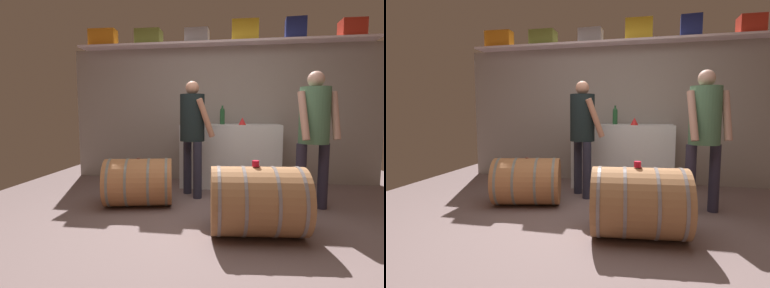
% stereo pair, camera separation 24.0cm
% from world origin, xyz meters
% --- Properties ---
extents(ground_plane, '(6.11, 7.67, 0.02)m').
position_xyz_m(ground_plane, '(0.00, 0.56, -0.01)').
color(ground_plane, '#715D5C').
extents(back_wall_panel, '(4.91, 0.10, 2.15)m').
position_xyz_m(back_wall_panel, '(0.00, 2.24, 1.08)').
color(back_wall_panel, gray).
rests_on(back_wall_panel, ground).
extents(high_shelf_board, '(4.52, 0.40, 0.03)m').
position_xyz_m(high_shelf_board, '(0.00, 2.09, 2.17)').
color(high_shelf_board, silver).
rests_on(high_shelf_board, back_wall_panel).
extents(toolcase_orange, '(0.44, 0.22, 0.27)m').
position_xyz_m(toolcase_orange, '(-1.91, 2.09, 2.32)').
color(toolcase_orange, orange).
rests_on(toolcase_orange, high_shelf_board).
extents(toolcase_olive, '(0.40, 0.30, 0.23)m').
position_xyz_m(toolcase_olive, '(-1.13, 2.09, 2.30)').
color(toolcase_olive, olive).
rests_on(toolcase_olive, high_shelf_board).
extents(toolcase_grey, '(0.37, 0.25, 0.22)m').
position_xyz_m(toolcase_grey, '(-0.35, 2.09, 2.29)').
color(toolcase_grey, '#959196').
rests_on(toolcase_grey, high_shelf_board).
extents(toolcase_yellow, '(0.40, 0.24, 0.31)m').
position_xyz_m(toolcase_yellow, '(0.38, 2.09, 2.34)').
color(toolcase_yellow, yellow).
rests_on(toolcase_yellow, high_shelf_board).
extents(toolcase_navy, '(0.30, 0.29, 0.31)m').
position_xyz_m(toolcase_navy, '(1.11, 2.09, 2.34)').
color(toolcase_navy, navy).
rests_on(toolcase_navy, high_shelf_board).
extents(toolcase_red, '(0.33, 0.28, 0.25)m').
position_xyz_m(toolcase_red, '(1.90, 2.09, 2.31)').
color(toolcase_red, red).
rests_on(toolcase_red, high_shelf_board).
extents(work_cabinet, '(1.45, 0.62, 0.94)m').
position_xyz_m(work_cabinet, '(0.19, 1.86, 0.47)').
color(work_cabinet, white).
rests_on(work_cabinet, ground).
extents(wine_bottle_green, '(0.07, 0.07, 0.28)m').
position_xyz_m(wine_bottle_green, '(0.06, 1.91, 1.07)').
color(wine_bottle_green, '#265C33').
rests_on(wine_bottle_green, work_cabinet).
extents(wine_bottle_dark, '(0.08, 0.08, 0.33)m').
position_xyz_m(wine_bottle_dark, '(-0.36, 1.74, 1.08)').
color(wine_bottle_dark, black).
rests_on(wine_bottle_dark, work_cabinet).
extents(wine_glass, '(0.07, 0.07, 0.14)m').
position_xyz_m(wine_glass, '(-0.23, 1.88, 1.04)').
color(wine_glass, white).
rests_on(wine_glass, work_cabinet).
extents(red_funnel, '(0.11, 0.11, 0.11)m').
position_xyz_m(red_funnel, '(0.36, 1.66, 0.99)').
color(red_funnel, red).
rests_on(red_funnel, work_cabinet).
extents(wine_barrel_near, '(0.90, 0.71, 0.64)m').
position_xyz_m(wine_barrel_near, '(0.49, 0.04, 0.32)').
color(wine_barrel_near, '#9A6740').
rests_on(wine_barrel_near, ground).
extents(wine_barrel_far, '(0.89, 0.72, 0.58)m').
position_xyz_m(wine_barrel_far, '(-0.86, 0.70, 0.29)').
color(wine_barrel_far, '#B07144').
rests_on(wine_barrel_far, ground).
extents(tasting_cup, '(0.06, 0.06, 0.05)m').
position_xyz_m(tasting_cup, '(0.46, 0.04, 0.66)').
color(tasting_cup, red).
rests_on(tasting_cup, wine_barrel_near).
extents(winemaker_pouring, '(0.48, 0.51, 1.52)m').
position_xyz_m(winemaker_pouring, '(-0.29, 1.23, 0.93)').
color(winemaker_pouring, '#28293B').
rests_on(winemaker_pouring, ground).
extents(visitor_tasting, '(0.50, 0.43, 1.57)m').
position_xyz_m(visitor_tasting, '(1.15, 0.88, 0.97)').
color(visitor_tasting, '#2D293D').
rests_on(visitor_tasting, ground).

